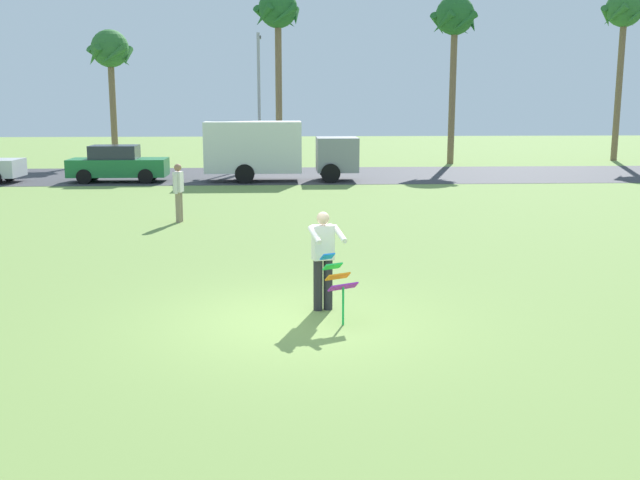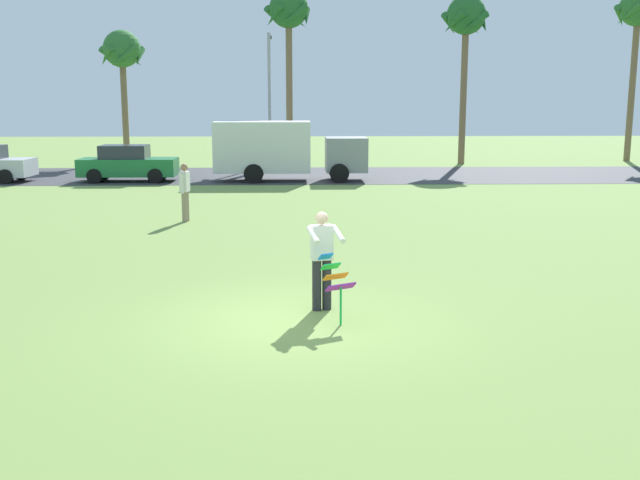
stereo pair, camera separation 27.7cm
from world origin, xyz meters
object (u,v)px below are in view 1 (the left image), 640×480
at_px(person_walker_near, 179,191).
at_px(palm_tree_right_near, 278,17).
at_px(parked_car_green, 118,164).
at_px(person_kite_flyer, 323,257).
at_px(palm_tree_centre_far, 455,23).
at_px(kite_held, 338,279).
at_px(palm_tree_far_left, 624,17).
at_px(streetlight_pole, 259,91).
at_px(palm_tree_left_near, 110,54).
at_px(parked_truck_grey_van, 272,149).

bearing_deg(person_walker_near, palm_tree_right_near, 81.49).
bearing_deg(palm_tree_right_near, parked_car_green, -128.99).
distance_m(person_kite_flyer, palm_tree_centre_far, 30.87).
height_order(kite_held, palm_tree_right_near, palm_tree_right_near).
distance_m(palm_tree_centre_far, palm_tree_far_left, 10.22).
bearing_deg(person_walker_near, streetlight_pole, 84.16).
height_order(kite_held, palm_tree_left_near, palm_tree_left_near).
height_order(person_kite_flyer, palm_tree_far_left, palm_tree_far_left).
distance_m(person_kite_flyer, palm_tree_far_left, 36.50).
xyz_separation_m(palm_tree_left_near, palm_tree_centre_far, (19.05, -2.33, 1.53)).
bearing_deg(palm_tree_centre_far, person_kite_flyer, -106.89).
bearing_deg(kite_held, palm_tree_far_left, 59.10).
bearing_deg(palm_tree_centre_far, streetlight_pole, -175.78).
bearing_deg(palm_tree_far_left, parked_car_green, -159.66).
height_order(person_kite_flyer, parked_truck_grey_van, parked_truck_grey_van).
height_order(streetlight_pole, person_walker_near, streetlight_pole).
bearing_deg(parked_truck_grey_van, palm_tree_far_left, 26.40).
bearing_deg(palm_tree_right_near, person_kite_flyer, -88.41).
bearing_deg(person_walker_near, parked_car_green, 110.62).
height_order(parked_car_green, palm_tree_far_left, palm_tree_far_left).
relative_size(parked_truck_grey_van, palm_tree_far_left, 0.69).
bearing_deg(palm_tree_right_near, streetlight_pole, -131.68).
xyz_separation_m(kite_held, palm_tree_left_near, (-10.48, 31.91, 5.34)).
xyz_separation_m(palm_tree_centre_far, palm_tree_far_left, (10.09, 1.58, 0.56)).
distance_m(parked_truck_grey_van, palm_tree_right_near, 10.90).
xyz_separation_m(parked_car_green, streetlight_pole, (6.01, 7.54, 3.22)).
xyz_separation_m(parked_truck_grey_van, palm_tree_far_left, (19.95, 9.90, 6.76)).
relative_size(parked_truck_grey_van, palm_tree_centre_far, 0.74).
bearing_deg(palm_tree_far_left, person_kite_flyer, -121.77).
distance_m(parked_car_green, person_walker_near, 11.70).
xyz_separation_m(kite_held, person_walker_near, (-3.95, 10.30, 0.19)).
xyz_separation_m(person_kite_flyer, palm_tree_far_left, (18.84, 30.42, 7.22)).
relative_size(parked_car_green, palm_tree_left_near, 0.57).
bearing_deg(parked_car_green, palm_tree_right_near, 51.01).
xyz_separation_m(person_kite_flyer, streetlight_pole, (-1.86, 28.06, 3.05)).
distance_m(parked_car_green, palm_tree_right_near, 13.31).
height_order(kite_held, parked_car_green, parked_car_green).
distance_m(palm_tree_left_near, streetlight_pole, 9.22).
xyz_separation_m(person_kite_flyer, palm_tree_centre_far, (8.76, 28.84, 6.66)).
xyz_separation_m(parked_car_green, palm_tree_centre_far, (16.63, 8.33, 6.84)).
relative_size(palm_tree_centre_far, streetlight_pole, 1.30).
relative_size(palm_tree_right_near, palm_tree_far_left, 0.97).
bearing_deg(parked_truck_grey_van, palm_tree_left_near, 130.73).
bearing_deg(parked_car_green, person_walker_near, -69.38).
bearing_deg(streetlight_pole, palm_tree_far_left, 6.50).
height_order(palm_tree_far_left, streetlight_pole, palm_tree_far_left).
relative_size(parked_truck_grey_van, streetlight_pole, 0.96).
bearing_deg(streetlight_pole, person_walker_near, -95.84).
height_order(palm_tree_right_near, palm_tree_centre_far, palm_tree_right_near).
relative_size(palm_tree_right_near, palm_tree_centre_far, 1.04).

